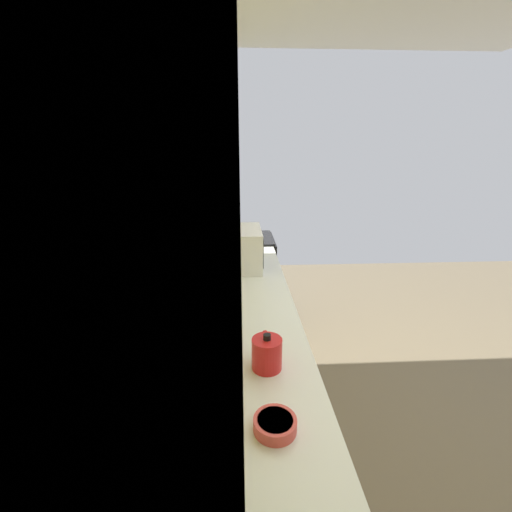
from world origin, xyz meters
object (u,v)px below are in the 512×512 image
microwave (238,248)px  kettle (267,353)px  bowl (275,424)px  oven_range (243,277)px

microwave → kettle: 1.32m
bowl → kettle: 0.34m
bowl → kettle: kettle is taller
oven_range → kettle: 2.23m
microwave → kettle: (-1.31, -0.12, -0.08)m
microwave → oven_range: bearing=-2.8°
oven_range → kettle: size_ratio=5.99×
oven_range → bowl: bearing=-178.2°
oven_range → microwave: bearing=177.2°
bowl → kettle: size_ratio=0.83×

